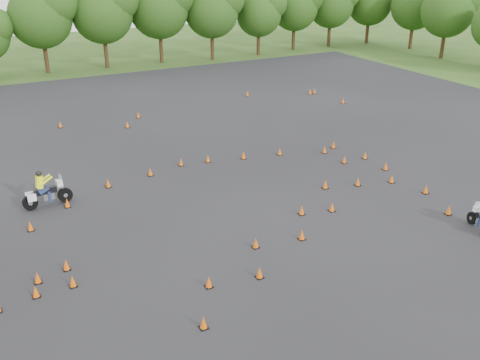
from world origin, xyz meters
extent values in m
plane|color=#2D5119|center=(0.00, 0.00, 0.00)|extent=(140.00, 140.00, 0.00)
plane|color=black|center=(0.00, 6.00, 0.01)|extent=(62.00, 62.00, 0.00)
cone|color=#E15909|center=(9.71, 5.75, 0.23)|extent=(0.26, 0.26, 0.45)
cone|color=#E15909|center=(9.61, 3.77, 0.23)|extent=(0.26, 0.26, 0.45)
cone|color=#E15909|center=(-0.86, 10.02, 0.23)|extent=(0.26, 0.26, 0.45)
cone|color=#E15909|center=(3.52, 0.85, 0.23)|extent=(0.26, 0.26, 0.45)
cone|color=#E15909|center=(-5.80, -4.34, 0.23)|extent=(0.26, 0.26, 0.45)
cone|color=#E15909|center=(10.50, 22.60, 0.23)|extent=(0.26, 0.26, 0.45)
cone|color=#E15909|center=(-10.08, 5.75, 0.23)|extent=(0.26, 0.26, 0.45)
cone|color=#E15909|center=(9.13, 8.21, 0.23)|extent=(0.26, 0.26, 0.45)
cone|color=#E15909|center=(8.40, -2.11, 0.23)|extent=(0.26, 0.26, 0.45)
cone|color=#E15909|center=(0.62, -0.81, 0.23)|extent=(0.26, 0.26, 0.45)
cone|color=#E15909|center=(-4.62, -2.21, 0.23)|extent=(0.26, 0.26, 0.45)
cone|color=#E15909|center=(-3.01, 9.39, 0.23)|extent=(0.26, 0.26, 0.45)
cone|color=#E15909|center=(-1.57, -0.46, 0.23)|extent=(0.26, 0.26, 0.45)
cone|color=#E15909|center=(-2.57, -2.57, 0.23)|extent=(0.26, 0.26, 0.45)
cone|color=#E15909|center=(4.86, 3.25, 0.23)|extent=(0.26, 0.26, 0.45)
cone|color=#E15909|center=(-10.45, 1.18, 0.23)|extent=(0.26, 0.26, 0.45)
cone|color=#E15909|center=(-9.27, 1.59, 0.23)|extent=(0.26, 0.26, 0.45)
cone|color=#E15909|center=(15.76, 20.51, 0.23)|extent=(0.26, 0.26, 0.45)
cone|color=#E15909|center=(-9.28, 0.28, 0.23)|extent=(0.26, 0.26, 0.45)
cone|color=#E15909|center=(6.67, 2.72, 0.23)|extent=(0.26, 0.26, 0.45)
cone|color=#E15909|center=(-0.10, 20.72, 0.23)|extent=(0.26, 0.26, 0.45)
cone|color=#E15909|center=(8.09, 7.76, 0.23)|extent=(0.26, 0.26, 0.45)
cone|color=#E15909|center=(-10.65, 0.24, 0.23)|extent=(0.26, 0.26, 0.45)
cone|color=#E15909|center=(9.25, 0.23, 0.23)|extent=(0.26, 0.26, 0.45)
cone|color=#E15909|center=(3.01, 9.27, 0.23)|extent=(0.26, 0.26, 0.45)
cone|color=#E15909|center=(8.61, 2.16, 0.23)|extent=(0.26, 0.26, 0.45)
cone|color=#E15909|center=(5.36, 8.79, 0.23)|extent=(0.26, 0.26, 0.45)
cone|color=#E15909|center=(16.50, 16.72, 0.23)|extent=(0.26, 0.26, 0.45)
cone|color=#E15909|center=(1.98, 1.25, 0.23)|extent=(0.26, 0.26, 0.45)
cone|color=#E15909|center=(16.29, 20.60, 0.23)|extent=(0.26, 0.26, 0.45)
cone|color=#E15909|center=(-5.59, 8.93, 0.23)|extent=(0.26, 0.26, 0.45)
cone|color=#E15909|center=(-8.07, 7.46, 0.23)|extent=(0.26, 0.26, 0.45)
cone|color=#E15909|center=(8.13, 5.78, 0.23)|extent=(0.26, 0.26, 0.45)
cone|color=#E15909|center=(-5.88, 21.04, 0.23)|extent=(0.26, 0.26, 0.45)
cone|color=#E15909|center=(0.81, 9.78, 0.23)|extent=(0.26, 0.26, 0.45)
cone|color=#E15909|center=(-1.56, 18.76, 0.23)|extent=(0.26, 0.26, 0.45)
camera|label=1|loc=(-11.61, -18.12, 12.10)|focal=40.00mm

